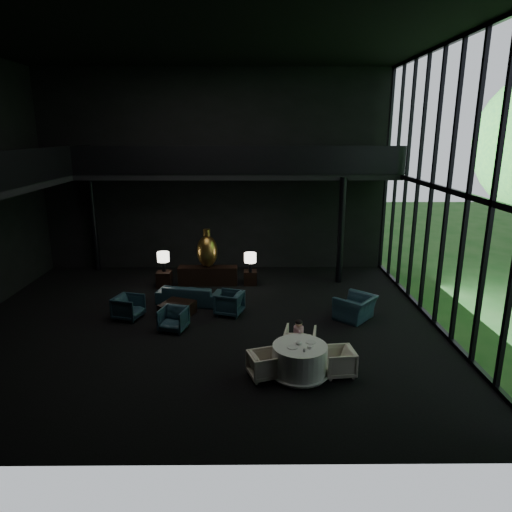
{
  "coord_description": "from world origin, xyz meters",
  "views": [
    {
      "loc": [
        1.49,
        -12.66,
        5.55
      ],
      "look_at": [
        1.59,
        0.5,
        1.99
      ],
      "focal_mm": 32.0,
      "sensor_mm": 36.0,
      "label": 1
    }
  ],
  "objects_px": {
    "dining_chair_west": "(264,365)",
    "lounge_armchair_east": "(229,301)",
    "dining_chair_north": "(300,340)",
    "dining_chair_east": "(339,361)",
    "table_lamp_right": "(250,259)",
    "table_lamp_left": "(163,258)",
    "lounge_armchair_south": "(173,318)",
    "side_table_right": "(250,278)",
    "sofa": "(190,291)",
    "child": "(299,330)",
    "side_table_left": "(164,279)",
    "window_armchair": "(355,303)",
    "coffee_table": "(177,309)",
    "dining_table": "(300,362)",
    "console": "(208,276)",
    "bronze_urn": "(207,251)",
    "lounge_armchair_west": "(128,306)"
  },
  "relations": [
    {
      "from": "dining_chair_west",
      "to": "lounge_armchair_east",
      "type": "bearing_deg",
      "value": -3.35
    },
    {
      "from": "dining_chair_north",
      "to": "dining_chair_east",
      "type": "relative_size",
      "value": 1.21
    },
    {
      "from": "table_lamp_right",
      "to": "dining_chair_east",
      "type": "distance_m",
      "value": 6.88
    },
    {
      "from": "table_lamp_left",
      "to": "lounge_armchair_south",
      "type": "bearing_deg",
      "value": -75.81
    },
    {
      "from": "side_table_right",
      "to": "dining_chair_west",
      "type": "bearing_deg",
      "value": -87.07
    },
    {
      "from": "sofa",
      "to": "child",
      "type": "relative_size",
      "value": 4.15
    },
    {
      "from": "lounge_armchair_east",
      "to": "dining_chair_north",
      "type": "distance_m",
      "value": 3.37
    },
    {
      "from": "side_table_left",
      "to": "table_lamp_right",
      "type": "distance_m",
      "value": 3.29
    },
    {
      "from": "side_table_right",
      "to": "lounge_armchair_south",
      "type": "height_order",
      "value": "lounge_armchair_south"
    },
    {
      "from": "window_armchair",
      "to": "dining_chair_east",
      "type": "distance_m",
      "value": 3.52
    },
    {
      "from": "coffee_table",
      "to": "dining_chair_north",
      "type": "distance_m",
      "value": 4.49
    },
    {
      "from": "side_table_left",
      "to": "dining_chair_east",
      "type": "distance_m",
      "value": 8.35
    },
    {
      "from": "lounge_armchair_east",
      "to": "lounge_armchair_south",
      "type": "distance_m",
      "value": 1.96
    },
    {
      "from": "table_lamp_left",
      "to": "lounge_armchair_east",
      "type": "distance_m",
      "value": 3.79
    },
    {
      "from": "table_lamp_right",
      "to": "child",
      "type": "relative_size",
      "value": 1.36
    },
    {
      "from": "table_lamp_left",
      "to": "dining_table",
      "type": "relative_size",
      "value": 0.5
    },
    {
      "from": "console",
      "to": "bronze_urn",
      "type": "xyz_separation_m",
      "value": [
        -0.0,
        0.02,
        0.96
      ]
    },
    {
      "from": "table_lamp_right",
      "to": "lounge_armchair_west",
      "type": "xyz_separation_m",
      "value": [
        -3.74,
        -3.08,
        -0.65
      ]
    },
    {
      "from": "dining_table",
      "to": "dining_chair_west",
      "type": "xyz_separation_m",
      "value": [
        -0.84,
        -0.11,
        -0.02
      ]
    },
    {
      "from": "bronze_urn",
      "to": "dining_chair_west",
      "type": "distance_m",
      "value": 7.15
    },
    {
      "from": "side_table_left",
      "to": "child",
      "type": "bearing_deg",
      "value": -50.99
    },
    {
      "from": "lounge_armchair_south",
      "to": "dining_chair_west",
      "type": "height_order",
      "value": "lounge_armchair_south"
    },
    {
      "from": "table_lamp_right",
      "to": "dining_chair_west",
      "type": "height_order",
      "value": "table_lamp_right"
    },
    {
      "from": "table_lamp_right",
      "to": "child",
      "type": "distance_m",
      "value": 5.71
    },
    {
      "from": "console",
      "to": "sofa",
      "type": "distance_m",
      "value": 2.0
    },
    {
      "from": "side_table_left",
      "to": "coffee_table",
      "type": "xyz_separation_m",
      "value": [
        0.92,
        -2.74,
        -0.09
      ]
    },
    {
      "from": "table_lamp_right",
      "to": "sofa",
      "type": "distance_m",
      "value": 2.76
    },
    {
      "from": "lounge_armchair_east",
      "to": "child",
      "type": "xyz_separation_m",
      "value": [
        1.91,
        -2.8,
        0.29
      ]
    },
    {
      "from": "coffee_table",
      "to": "side_table_right",
      "type": "bearing_deg",
      "value": 52.6
    },
    {
      "from": "table_lamp_right",
      "to": "dining_chair_north",
      "type": "height_order",
      "value": "table_lamp_right"
    },
    {
      "from": "lounge_armchair_west",
      "to": "lounge_armchair_south",
      "type": "distance_m",
      "value": 1.76
    },
    {
      "from": "side_table_left",
      "to": "child",
      "type": "xyz_separation_m",
      "value": [
        4.45,
        -5.49,
        0.43
      ]
    },
    {
      "from": "lounge_armchair_west",
      "to": "bronze_urn",
      "type": "bearing_deg",
      "value": -17.08
    },
    {
      "from": "dining_table",
      "to": "child",
      "type": "xyz_separation_m",
      "value": [
        0.06,
        0.94,
        0.39
      ]
    },
    {
      "from": "side_table_left",
      "to": "coffee_table",
      "type": "distance_m",
      "value": 2.89
    },
    {
      "from": "sofa",
      "to": "child",
      "type": "xyz_separation_m",
      "value": [
        3.26,
        -3.77,
        0.28
      ]
    },
    {
      "from": "lounge_armchair_east",
      "to": "child",
      "type": "bearing_deg",
      "value": 51.71
    },
    {
      "from": "table_lamp_right",
      "to": "coffee_table",
      "type": "relative_size",
      "value": 0.81
    },
    {
      "from": "table_lamp_right",
      "to": "dining_chair_north",
      "type": "xyz_separation_m",
      "value": [
        1.3,
        -5.51,
        -0.65
      ]
    },
    {
      "from": "sofa",
      "to": "coffee_table",
      "type": "relative_size",
      "value": 2.48
    },
    {
      "from": "coffee_table",
      "to": "table_lamp_right",
      "type": "bearing_deg",
      "value": 50.97
    },
    {
      "from": "console",
      "to": "dining_table",
      "type": "height_order",
      "value": "dining_table"
    },
    {
      "from": "dining_table",
      "to": "dining_chair_west",
      "type": "relative_size",
      "value": 2.4
    },
    {
      "from": "table_lamp_left",
      "to": "dining_chair_west",
      "type": "height_order",
      "value": "table_lamp_left"
    },
    {
      "from": "dining_table",
      "to": "dining_chair_east",
      "type": "relative_size",
      "value": 2.18
    },
    {
      "from": "sofa",
      "to": "bronze_urn",
      "type": "bearing_deg",
      "value": -89.71
    },
    {
      "from": "dining_chair_west",
      "to": "sofa",
      "type": "bearing_deg",
      "value": 8.12
    },
    {
      "from": "lounge_armchair_east",
      "to": "dining_chair_north",
      "type": "relative_size",
      "value": 1.05
    },
    {
      "from": "side_table_right",
      "to": "dining_chair_east",
      "type": "bearing_deg",
      "value": -72.44
    },
    {
      "from": "table_lamp_right",
      "to": "dining_table",
      "type": "height_order",
      "value": "table_lamp_right"
    }
  ]
}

